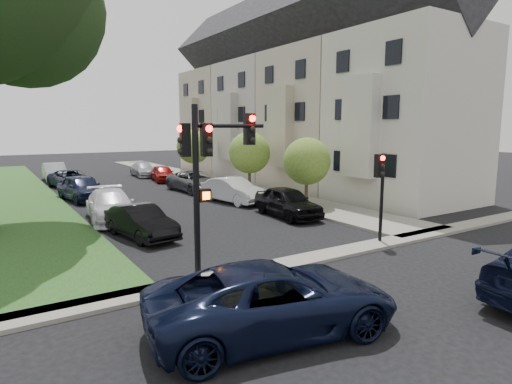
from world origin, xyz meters
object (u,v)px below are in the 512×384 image
small_tree_b (249,153)px  car_cross_near (273,299)px  car_parked_6 (111,206)px  traffic_signal_secondary (380,181)px  car_parked_7 (82,188)px  car_parked_3 (163,173)px  small_tree_a (307,161)px  small_tree_c (193,147)px  car_parked_4 (144,170)px  car_parked_1 (233,190)px  car_parked_2 (195,181)px  car_parked_8 (71,179)px  car_parked_0 (288,202)px  traffic_signal_main (208,161)px  car_parked_9 (55,172)px  car_parked_5 (141,222)px

small_tree_b → car_cross_near: 19.86m
car_cross_near → car_parked_6: size_ratio=1.10×
traffic_signal_secondary → car_parked_7: 18.41m
traffic_signal_secondary → car_parked_3: bearing=90.4°
small_tree_a → small_tree_c: bearing=90.0°
car_parked_4 → small_tree_a: bearing=-79.0°
car_cross_near → car_parked_1: 16.46m
small_tree_a → small_tree_c: 15.09m
small_tree_c → car_parked_4: 5.98m
small_tree_b → car_parked_2: bearing=131.3°
small_tree_c → car_parked_8: bearing=178.1°
traffic_signal_secondary → car_parked_0: (0.08, 5.98, -1.69)m
car_parked_0 → car_cross_near: bearing=-124.0°
car_cross_near → small_tree_b: bearing=-19.6°
small_tree_c → car_parked_0: small_tree_c is taller
car_cross_near → car_parked_4: car_cross_near is taller
small_tree_c → car_parked_7: small_tree_c is taller
car_parked_8 → traffic_signal_main: bearing=-99.1°
car_cross_near → car_parked_7: bearing=11.1°
traffic_signal_secondary → small_tree_b: bearing=79.9°
car_parked_4 → car_parked_9: bearing=176.7°
car_parked_2 → small_tree_c: bearing=62.1°
car_cross_near → car_parked_0: 12.34m
traffic_signal_main → car_parked_0: (7.30, 5.94, -2.78)m
car_parked_1 → car_parked_6: 7.51m
small_tree_a → car_parked_1: bearing=125.1°
traffic_signal_secondary → car_parked_2: traffic_signal_secondary is taller
traffic_signal_secondary → car_parked_1: traffic_signal_secondary is taller
small_tree_a → small_tree_b: size_ratio=0.94×
car_parked_2 → car_parked_6: 9.82m
small_tree_b → small_tree_c: small_tree_c is taller
traffic_signal_secondary → car_parked_8: bearing=107.8°
car_parked_9 → car_parked_5: bearing=-88.1°
car_parked_3 → car_parked_8: (-7.13, -0.20, 0.01)m
car_cross_near → small_tree_a: bearing=-31.4°
small_tree_b → car_parked_4: size_ratio=0.95×
car_parked_5 → car_parked_7: size_ratio=0.88×
car_parked_1 → car_parked_2: car_parked_1 is taller
traffic_signal_secondary → car_parked_2: bearing=90.9°
car_parked_3 → car_parked_9: 9.12m
car_parked_5 → car_cross_near: bearing=-100.2°
car_parked_5 → car_parked_9: 22.17m
car_parked_4 → car_parked_6: size_ratio=0.87×
small_tree_b → car_parked_6: (-10.03, -3.46, -2.05)m
car_parked_4 → traffic_signal_secondary: bearing=-86.1°
car_parked_7 → small_tree_c: bearing=20.7°
car_parked_2 → car_parked_5: (-7.19, -10.51, -0.04)m
car_parked_2 → car_parked_8: 9.49m
car_parked_1 → car_parked_2: (-0.04, 5.35, -0.03)m
traffic_signal_main → car_parked_5: size_ratio=1.26×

